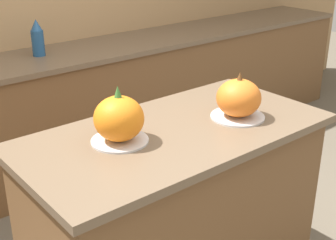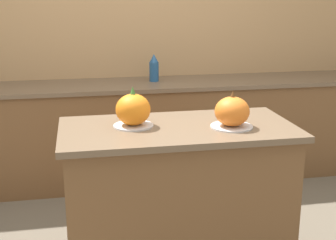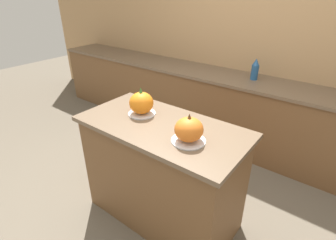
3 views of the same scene
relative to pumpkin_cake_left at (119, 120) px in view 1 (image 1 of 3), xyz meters
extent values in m
cube|color=brown|center=(0.24, -0.05, -0.57)|extent=(1.25, 0.60, 0.89)
cube|color=brown|center=(0.24, -0.05, -0.11)|extent=(1.31, 0.66, 0.03)
cube|color=brown|center=(0.24, 1.45, -0.59)|extent=(6.00, 0.56, 0.85)
cube|color=brown|center=(0.24, 1.45, -0.14)|extent=(6.00, 0.60, 0.03)
cylinder|color=silver|center=(0.00, 0.00, -0.09)|extent=(0.22, 0.22, 0.01)
ellipsoid|color=orange|center=(0.00, 0.00, 0.00)|extent=(0.19, 0.19, 0.17)
cone|color=#38702D|center=(0.00, 0.00, 0.11)|extent=(0.03, 0.03, 0.05)
cylinder|color=silver|center=(0.53, -0.12, -0.09)|extent=(0.23, 0.23, 0.01)
ellipsoid|color=orange|center=(0.53, -0.12, 0.00)|extent=(0.19, 0.19, 0.16)
cone|color=brown|center=(0.53, -0.12, 0.10)|extent=(0.03, 0.03, 0.04)
cylinder|color=#235184|center=(0.36, 1.50, -0.04)|extent=(0.08, 0.08, 0.17)
cone|color=#235184|center=(0.36, 1.50, 0.08)|extent=(0.07, 0.07, 0.07)
camera|label=1|loc=(-0.89, -1.38, 0.69)|focal=50.00mm
camera|label=2|loc=(-0.29, -2.49, 0.63)|focal=50.00mm
camera|label=3|loc=(1.33, -1.39, 0.84)|focal=28.00mm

